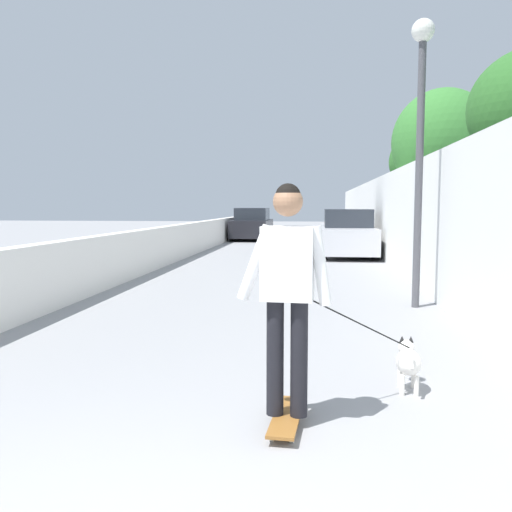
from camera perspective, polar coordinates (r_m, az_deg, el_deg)
The scene contains 11 objects.
ground_plane at distance 15.85m, azimuth 2.68°, elevation -0.59°, with size 80.00×80.00×0.00m, color gray.
wall_left at distance 14.41m, azimuth -10.65°, elevation 0.86°, with size 48.00×0.30×1.07m, color silver.
fence_right at distance 13.91m, azimuth 15.45°, elevation 3.72°, with size 48.00×0.30×2.59m, color white.
tree_right_near at distance 15.19m, azimuth 19.31°, elevation 11.33°, with size 2.64×2.64×4.71m.
tree_right_far at distance 21.11m, azimuth 16.54°, elevation 9.53°, with size 1.85×1.85×4.32m.
lamp_post at distance 9.11m, azimuth 17.19°, elevation 14.27°, with size 0.36×0.36×4.56m.
skateboard at distance 4.21m, azimuth 3.30°, elevation -16.77°, with size 0.81×0.26×0.08m.
person_skateboarder at distance 3.94m, azimuth 3.38°, elevation -2.66°, with size 0.25×0.71×1.73m.
dog at distance 5.06m, azimuth 15.89°, elevation -10.67°, with size 1.18×1.17×1.06m.
car_near at distance 17.81m, azimuth 9.71°, elevation 2.30°, with size 4.19×1.80×1.54m.
car_far at distance 26.00m, azimuth -0.39°, elevation 3.34°, with size 4.18×1.80×1.54m.
Camera 1 is at (-1.73, -1.02, 1.66)m, focal length 37.45 mm.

